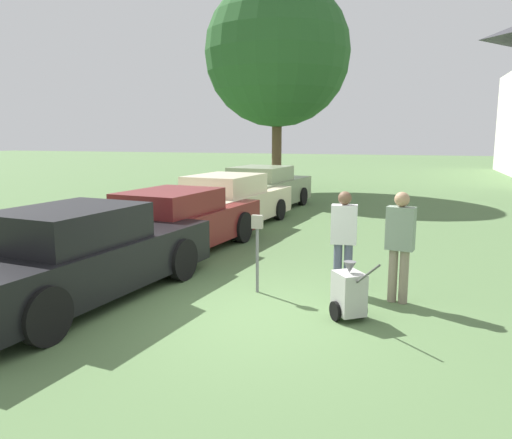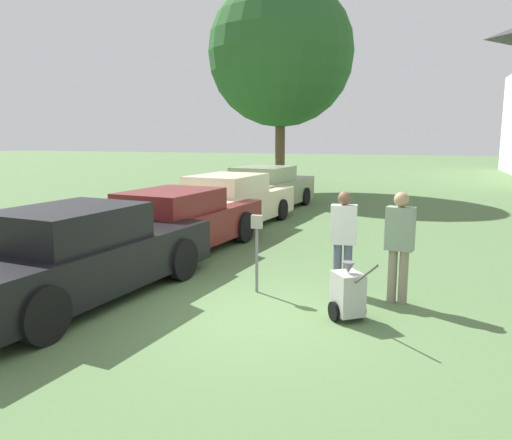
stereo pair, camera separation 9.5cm
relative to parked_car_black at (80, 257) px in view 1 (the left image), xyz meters
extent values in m
plane|color=#517042|center=(2.67, 0.16, -0.71)|extent=(120.00, 120.00, 0.00)
cube|color=black|center=(0.01, 0.04, -0.13)|extent=(2.41, 5.20, 0.74)
cube|color=black|center=(-0.02, -0.16, 0.52)|extent=(1.82, 2.29, 0.56)
cylinder|color=black|center=(-0.66, 1.69, -0.33)|extent=(0.28, 0.78, 0.76)
cylinder|color=black|center=(1.07, 1.47, -0.33)|extent=(0.28, 0.78, 0.76)
cylinder|color=black|center=(0.67, -1.61, -0.33)|extent=(0.28, 0.78, 0.76)
cube|color=maroon|center=(0.01, 3.37, -0.13)|extent=(2.44, 5.29, 0.73)
cube|color=maroon|center=(-0.02, 3.17, 0.47)|extent=(1.85, 2.33, 0.48)
cylinder|color=black|center=(-0.67, 5.05, -0.33)|extent=(0.27, 0.76, 0.75)
cylinder|color=black|center=(1.09, 4.83, -0.33)|extent=(0.27, 0.76, 0.75)
cylinder|color=black|center=(-1.07, 1.92, -0.33)|extent=(0.27, 0.76, 0.75)
cylinder|color=black|center=(0.68, 1.69, -0.33)|extent=(0.27, 0.76, 0.75)
cube|color=beige|center=(0.01, 6.75, -0.14)|extent=(2.52, 5.43, 0.77)
cube|color=beige|center=(-0.02, 6.54, 0.52)|extent=(1.91, 2.39, 0.54)
cylinder|color=black|center=(-0.69, 8.47, -0.38)|extent=(0.26, 0.66, 0.64)
cylinder|color=black|center=(1.12, 8.24, -0.38)|extent=(0.26, 0.66, 0.64)
cylinder|color=black|center=(-1.11, 5.25, -0.38)|extent=(0.26, 0.66, 0.64)
cylinder|color=black|center=(0.70, 5.02, -0.38)|extent=(0.26, 0.66, 0.64)
cube|color=gray|center=(0.01, 10.24, -0.11)|extent=(2.53, 5.16, 0.83)
cube|color=gray|center=(-0.02, 10.04, 0.56)|extent=(1.93, 2.28, 0.49)
cylinder|color=black|center=(-0.73, 11.88, -0.37)|extent=(0.26, 0.68, 0.66)
cylinder|color=black|center=(1.13, 11.64, -0.37)|extent=(0.26, 0.68, 0.66)
cylinder|color=black|center=(-1.12, 8.84, -0.37)|extent=(0.26, 0.68, 0.66)
cylinder|color=black|center=(0.74, 8.60, -0.37)|extent=(0.26, 0.68, 0.66)
cylinder|color=slate|center=(2.56, 1.21, -0.16)|extent=(0.05, 0.05, 1.09)
cube|color=gray|center=(2.56, 1.21, 0.49)|extent=(0.18, 0.09, 0.22)
cylinder|color=#515670|center=(4.00, 1.67, -0.29)|extent=(0.14, 0.14, 0.82)
cylinder|color=#515670|center=(3.83, 1.66, -0.29)|extent=(0.14, 0.14, 0.82)
cube|color=silver|center=(3.91, 1.66, 0.44)|extent=(0.44, 0.25, 0.65)
sphere|color=brown|center=(3.91, 1.66, 0.88)|extent=(0.22, 0.22, 0.22)
cylinder|color=gray|center=(4.90, 1.35, -0.28)|extent=(0.14, 0.14, 0.85)
cylinder|color=gray|center=(4.73, 1.38, -0.28)|extent=(0.14, 0.14, 0.85)
cube|color=gray|center=(4.81, 1.36, 0.48)|extent=(0.46, 0.30, 0.67)
sphere|color=tan|center=(4.81, 1.36, 0.93)|extent=(0.23, 0.23, 0.23)
cube|color=#B2B2AD|center=(4.17, 0.40, -0.32)|extent=(0.55, 0.57, 0.60)
cone|color=#59595B|center=(4.17, 0.40, 0.06)|extent=(0.18, 0.18, 0.16)
cylinder|color=#4C4C4C|center=(4.44, 0.02, 0.08)|extent=(0.37, 0.50, 0.43)
cylinder|color=black|center=(3.99, 0.28, -0.57)|extent=(0.20, 0.26, 0.28)
cylinder|color=black|center=(4.34, 0.53, -0.57)|extent=(0.20, 0.26, 0.28)
cylinder|color=brown|center=(-0.92, 15.58, 0.99)|extent=(0.44, 0.44, 3.40)
sphere|color=#285628|center=(-0.92, 15.58, 5.41)|extent=(6.40, 6.40, 6.40)
camera|label=1|loc=(4.91, -6.48, 1.90)|focal=35.00mm
camera|label=2|loc=(5.00, -6.45, 1.90)|focal=35.00mm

